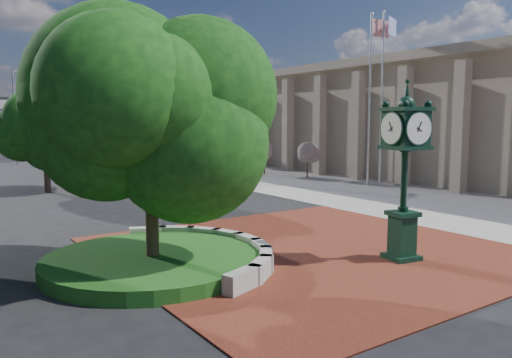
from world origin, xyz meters
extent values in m
plane|color=black|center=(0.00, 0.00, 0.00)|extent=(200.00, 200.00, 0.00)
cube|color=maroon|center=(0.00, -1.00, 0.02)|extent=(12.00, 12.00, 0.04)
cube|color=#9E9B93|center=(16.00, 10.00, 0.02)|extent=(20.00, 50.00, 0.04)
cube|color=#9E9B93|center=(-3.91, -3.01, 0.27)|extent=(1.29, 0.76, 0.54)
cube|color=#9E9B93|center=(-3.05, -2.54, 0.27)|extent=(1.20, 1.04, 0.54)
cube|color=#9E9B93|center=(-2.38, -1.84, 0.27)|extent=(1.00, 1.22, 0.54)
cube|color=#9E9B93|center=(-1.95, -0.96, 0.27)|extent=(0.71, 1.30, 0.54)
cube|color=#9E9B93|center=(-1.80, 0.00, 0.27)|extent=(0.35, 1.25, 0.54)
cube|color=#9E9B93|center=(-1.95, 0.96, 0.27)|extent=(0.71, 1.30, 0.54)
cube|color=#9E9B93|center=(-2.38, 1.84, 0.27)|extent=(1.00, 1.22, 0.54)
cube|color=#9E9B93|center=(-3.05, 2.54, 0.27)|extent=(1.20, 1.04, 0.54)
cube|color=#9E9B93|center=(-3.91, 3.01, 0.27)|extent=(1.29, 0.76, 0.54)
cylinder|color=#204F16|center=(-5.00, 0.00, 0.20)|extent=(6.10, 6.10, 0.40)
cube|color=tan|center=(24.00, 12.00, 4.00)|extent=(15.00, 42.00, 8.00)
cube|color=tan|center=(24.00, 12.00, 8.30)|extent=(17.00, 44.00, 0.60)
cube|color=black|center=(16.80, 12.00, 4.00)|extent=(0.30, 40.00, 5.50)
cylinder|color=#9E9B93|center=(5.00, 70.00, 3.00)|extent=(1.80, 1.80, 6.00)
cylinder|color=#9E9B93|center=(25.00, 70.00, 3.00)|extent=(1.80, 1.80, 6.00)
cylinder|color=#38281C|center=(-5.00, 0.00, 1.08)|extent=(0.36, 0.36, 2.17)
sphere|color=#103C10|center=(-5.00, 0.00, 3.73)|extent=(5.20, 5.20, 5.20)
cylinder|color=#38281C|center=(-4.00, 18.00, 0.96)|extent=(0.36, 0.36, 1.92)
sphere|color=#103C10|center=(-4.00, 18.00, 3.25)|extent=(4.40, 4.40, 4.40)
cube|color=black|center=(1.52, -3.40, 0.09)|extent=(1.03, 1.03, 0.18)
cube|color=black|center=(1.52, -3.40, 0.78)|extent=(0.71, 0.71, 1.22)
cube|color=black|center=(1.52, -3.40, 1.43)|extent=(0.90, 0.90, 0.13)
cylinder|color=black|center=(1.52, -3.40, 2.44)|extent=(0.19, 0.19, 1.89)
cube|color=black|center=(1.52, -3.40, 3.95)|extent=(1.15, 1.15, 1.00)
cylinder|color=white|center=(1.44, -3.91, 3.95)|extent=(0.89, 0.21, 0.89)
cylinder|color=white|center=(1.61, -2.88, 3.95)|extent=(0.89, 0.21, 0.89)
cylinder|color=white|center=(1.01, -3.31, 3.95)|extent=(0.21, 0.89, 0.89)
cylinder|color=white|center=(2.04, -3.49, 3.95)|extent=(0.21, 0.89, 0.89)
sphere|color=black|center=(1.52, -3.40, 4.64)|extent=(0.49, 0.49, 0.49)
cone|color=black|center=(1.52, -3.40, 5.01)|extent=(0.20, 0.20, 0.56)
imported|color=#570C0D|center=(1.11, 39.28, 0.82)|extent=(3.24, 5.17, 1.64)
cylinder|color=silver|center=(13.64, 9.26, 5.37)|extent=(0.13, 0.13, 10.75)
sphere|color=silver|center=(13.64, 9.26, 10.80)|extent=(0.19, 0.19, 0.19)
plane|color=red|center=(14.45, 9.26, 9.99)|extent=(1.61, 0.00, 1.61)
cylinder|color=silver|center=(14.48, 9.00, 5.46)|extent=(0.13, 0.13, 10.92)
sphere|color=silver|center=(14.48, 9.00, 10.97)|extent=(0.20, 0.20, 0.20)
plane|color=navy|center=(15.29, 9.00, 10.15)|extent=(1.50, 0.66, 1.64)
cylinder|color=slate|center=(5.28, 29.44, 4.46)|extent=(0.16, 0.16, 8.92)
cube|color=slate|center=(6.10, 29.80, 8.92)|extent=(1.69, 0.86, 0.12)
cube|color=slate|center=(6.82, 30.12, 8.82)|extent=(0.55, 0.43, 0.15)
cylinder|color=slate|center=(-2.27, 39.11, 4.42)|extent=(0.16, 0.16, 8.84)
cube|color=slate|center=(-1.42, 39.35, 8.84)|extent=(1.74, 0.62, 0.12)
cube|color=slate|center=(-0.66, 39.57, 8.74)|extent=(0.54, 0.37, 0.15)
cylinder|color=#38281C|center=(13.27, 14.80, 0.60)|extent=(0.10, 0.10, 1.20)
sphere|color=#C663A1|center=(13.27, 14.80, 1.60)|extent=(1.20, 1.20, 1.20)
cylinder|color=#38281C|center=(12.21, 18.72, 0.60)|extent=(0.10, 0.10, 1.20)
sphere|color=#C663A1|center=(12.21, 18.72, 1.60)|extent=(1.20, 1.20, 1.20)
cylinder|color=#38281C|center=(14.25, 24.76, 0.60)|extent=(0.10, 0.10, 1.20)
sphere|color=#C663A1|center=(14.25, 24.76, 1.60)|extent=(1.20, 1.20, 1.20)
camera|label=1|loc=(-10.38, -12.97, 4.16)|focal=35.00mm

